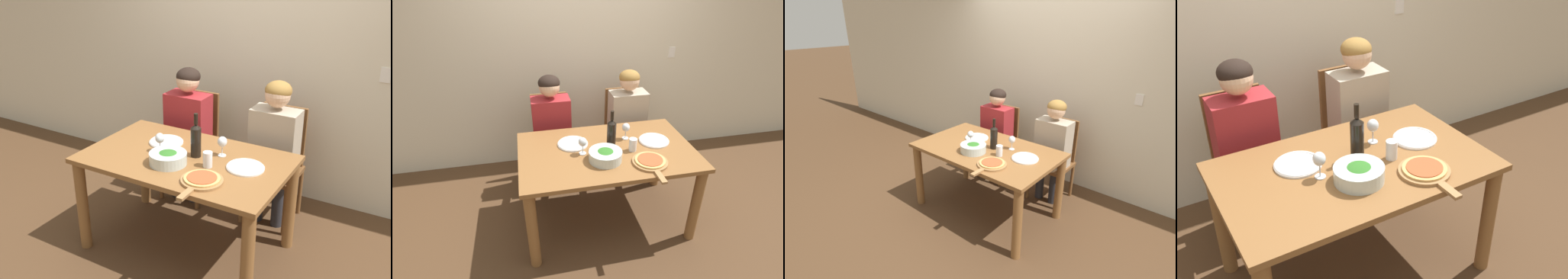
# 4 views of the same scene
# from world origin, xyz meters

# --- Properties ---
(ground_plane) EXTENTS (40.00, 40.00, 0.00)m
(ground_plane) POSITION_xyz_m (0.00, 0.00, 0.00)
(ground_plane) COLOR #4C331E
(back_wall) EXTENTS (10.00, 0.06, 2.70)m
(back_wall) POSITION_xyz_m (0.00, 1.23, 1.35)
(back_wall) COLOR beige
(back_wall) RESTS_ON ground
(dining_table) EXTENTS (1.48, 0.91, 0.77)m
(dining_table) POSITION_xyz_m (0.00, 0.00, 0.63)
(dining_table) COLOR brown
(dining_table) RESTS_ON ground
(chair_left) EXTENTS (0.42, 0.42, 0.97)m
(chair_left) POSITION_xyz_m (-0.40, 0.79, 0.52)
(chair_left) COLOR brown
(chair_left) RESTS_ON ground
(chair_right) EXTENTS (0.42, 0.42, 0.97)m
(chair_right) POSITION_xyz_m (0.41, 0.79, 0.52)
(chair_right) COLOR brown
(chair_right) RESTS_ON ground
(person_woman) EXTENTS (0.47, 0.51, 1.23)m
(person_woman) POSITION_xyz_m (-0.40, 0.67, 0.74)
(person_woman) COLOR #28282D
(person_woman) RESTS_ON ground
(person_man) EXTENTS (0.47, 0.51, 1.23)m
(person_man) POSITION_xyz_m (0.41, 0.67, 0.74)
(person_man) COLOR #28282D
(person_man) RESTS_ON ground
(wine_bottle) EXTENTS (0.08, 0.08, 0.33)m
(wine_bottle) POSITION_xyz_m (0.05, 0.05, 0.90)
(wine_bottle) COLOR black
(wine_bottle) RESTS_ON dining_table
(broccoli_bowl) EXTENTS (0.27, 0.27, 0.09)m
(broccoli_bowl) POSITION_xyz_m (-0.05, -0.15, 0.81)
(broccoli_bowl) COLOR silver
(broccoli_bowl) RESTS_ON dining_table
(dinner_plate_left) EXTENTS (0.26, 0.26, 0.02)m
(dinner_plate_left) POSITION_xyz_m (-0.27, 0.15, 0.78)
(dinner_plate_left) COLOR white
(dinner_plate_left) RESTS_ON dining_table
(dinner_plate_right) EXTENTS (0.26, 0.26, 0.02)m
(dinner_plate_right) POSITION_xyz_m (0.45, 0.05, 0.78)
(dinner_plate_right) COLOR white
(dinner_plate_right) RESTS_ON dining_table
(pizza_on_board) EXTENTS (0.28, 0.42, 0.04)m
(pizza_on_board) POSITION_xyz_m (0.28, -0.27, 0.79)
(pizza_on_board) COLOR #9E7042
(pizza_on_board) RESTS_ON dining_table
(wine_glass_left) EXTENTS (0.07, 0.07, 0.15)m
(wine_glass_left) POSITION_xyz_m (-0.21, -0.02, 0.88)
(wine_glass_left) COLOR silver
(wine_glass_left) RESTS_ON dining_table
(wine_glass_right) EXTENTS (0.07, 0.07, 0.15)m
(wine_glass_right) POSITION_xyz_m (0.21, 0.15, 0.88)
(wine_glass_right) COLOR silver
(wine_glass_right) RESTS_ON dining_table
(water_tumbler) EXTENTS (0.07, 0.07, 0.11)m
(water_tumbler) POSITION_xyz_m (0.21, -0.06, 0.83)
(water_tumbler) COLOR silver
(water_tumbler) RESTS_ON dining_table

